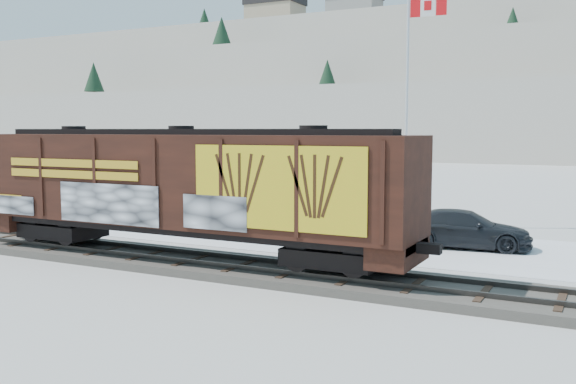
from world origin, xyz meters
The scene contains 9 objects.
ground centered at (0.00, 0.00, 0.00)m, with size 500.00×500.00×0.00m, color white.
rail_track centered at (0.00, 0.00, 0.15)m, with size 50.00×3.40×0.43m.
parking_strip centered at (0.00, 7.50, 0.01)m, with size 40.00×8.00×0.03m, color white.
hillside centered at (-0.05, 139.79, 14.37)m, with size 360.00×110.00×93.00m.
hopper_railcar centered at (-2.54, -0.01, 2.91)m, with size 17.12×3.06×4.46m.
flagpole centered at (1.98, 12.41, 4.23)m, with size 2.30×0.90×11.45m.
car_silver centered at (-9.95, 7.05, 0.78)m, with size 1.77×4.40×1.50m, color silver.
car_white centered at (-3.16, 7.58, 0.81)m, with size 1.65×4.74×1.56m, color white.
car_dark centered at (5.72, 8.04, 0.80)m, with size 2.16×5.31×1.54m, color #212429.
Camera 1 is at (11.16, -18.44, 4.87)m, focal length 40.00 mm.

